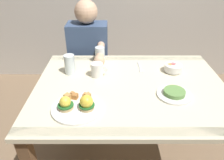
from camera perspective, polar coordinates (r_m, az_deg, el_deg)
dining_table at (r=1.40m, az=5.04°, el=-5.14°), size 1.20×0.90×0.74m
eggs_benedict_plate at (r=1.14m, az=-9.20°, el=-6.69°), size 0.27×0.27×0.09m
fruit_bowl at (r=1.53m, az=16.24°, el=3.10°), size 0.12×0.12×0.06m
coffee_mug at (r=1.41m, az=-3.79°, el=2.85°), size 0.11×0.08×0.09m
fork at (r=1.55m, az=7.68°, el=3.30°), size 0.03×0.16×0.00m
water_glass_near at (r=1.47m, az=-11.08°, el=3.81°), size 0.07×0.07×0.14m
water_glass_far at (r=1.61m, az=-3.07°, el=6.52°), size 0.07×0.07×0.12m
side_plate at (r=1.29m, az=16.51°, el=-3.56°), size 0.20×0.20×0.04m
diner_person at (r=1.92m, az=-6.07°, el=5.98°), size 0.34×0.54×1.14m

